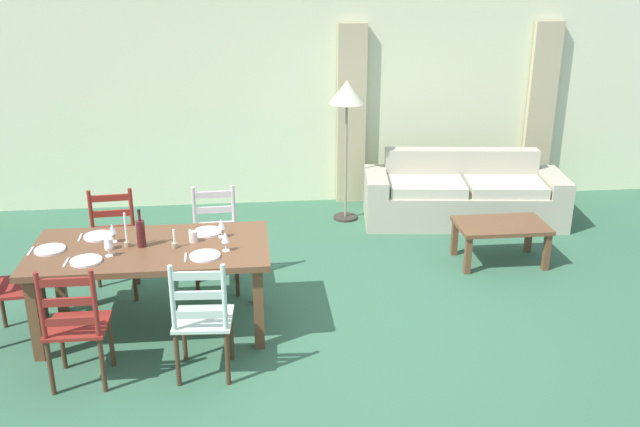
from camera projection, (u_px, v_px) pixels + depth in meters
ground_plane at (340, 327)px, 5.93m from camera, size 9.60×9.60×0.02m
wall_far at (305, 94)px, 8.53m from camera, size 9.60×0.16×2.70m
curtain_panel_left at (351, 116)px, 8.54m from camera, size 0.35×0.08×2.20m
curtain_panel_right at (541, 111)px, 8.77m from camera, size 0.35×0.08×2.20m
dining_table at (151, 256)px, 5.65m from camera, size 1.90×0.96×0.75m
dining_chair_near_left at (76, 326)px, 4.97m from camera, size 0.42×0.40×0.96m
dining_chair_near_right at (202, 319)px, 5.06m from camera, size 0.45×0.43×0.96m
dining_chair_far_left at (113, 244)px, 6.37m from camera, size 0.45×0.43×0.96m
dining_chair_far_right at (216, 240)px, 6.47m from camera, size 0.44×0.42×0.96m
dining_chair_head_west at (7, 284)px, 5.60m from camera, size 0.43×0.45×0.96m
dinner_plate_near_left at (86, 261)px, 5.34m from camera, size 0.24×0.24×0.02m
fork_near_left at (66, 262)px, 5.33m from camera, size 0.02×0.17×0.01m
dinner_plate_near_right at (205, 256)px, 5.43m from camera, size 0.24×0.24×0.02m
fork_near_right at (186, 257)px, 5.42m from camera, size 0.02×0.17×0.01m
dinner_plate_far_left at (99, 236)px, 5.81m from camera, size 0.24×0.24×0.02m
fork_far_left at (80, 237)px, 5.79m from camera, size 0.02×0.17×0.01m
dinner_plate_far_right at (208, 232)px, 5.90m from camera, size 0.24×0.24×0.02m
fork_far_right at (190, 233)px, 5.88m from camera, size 0.03×0.17×0.01m
dinner_plate_head_west at (50, 250)px, 5.54m from camera, size 0.24×0.24×0.02m
fork_head_west at (30, 251)px, 5.53m from camera, size 0.02×0.17×0.01m
wine_bottle at (141, 233)px, 5.58m from camera, size 0.07×0.07×0.32m
wine_glass_near_left at (108, 243)px, 5.41m from camera, size 0.06×0.06×0.16m
wine_glass_near_right at (225, 238)px, 5.50m from camera, size 0.06×0.06×0.16m
wine_glass_far_left at (112, 230)px, 5.67m from camera, size 0.06×0.06×0.16m
wine_glass_far_right at (221, 225)px, 5.77m from camera, size 0.06×0.06×0.16m
coffee_cup_primary at (193, 237)px, 5.70m from camera, size 0.07×0.07×0.09m
coffee_cup_secondary at (109, 244)px, 5.56m from camera, size 0.07×0.07×0.09m
candle_tall at (127, 237)px, 5.59m from camera, size 0.05×0.05×0.29m
candle_short at (174, 243)px, 5.59m from camera, size 0.05×0.05×0.16m
couch at (463, 196)px, 8.18m from camera, size 2.36×1.06×0.80m
coffee_table at (501, 230)px, 7.03m from camera, size 0.90×0.56×0.42m
standing_lamp at (347, 101)px, 7.83m from camera, size 0.40×0.40×1.64m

